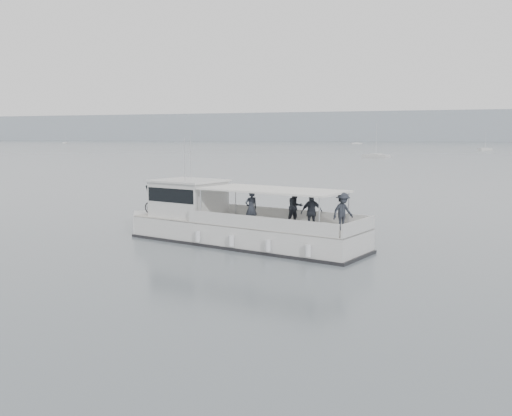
% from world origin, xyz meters
% --- Properties ---
extents(ground, '(1400.00, 1400.00, 0.00)m').
position_xyz_m(ground, '(0.00, 0.00, 0.00)').
color(ground, '#556064').
rests_on(ground, ground).
extents(headland, '(1400.00, 90.00, 28.00)m').
position_xyz_m(headland, '(0.00, 560.00, 14.00)').
color(headland, '#939EA8').
rests_on(headland, ground).
extents(tour_boat, '(12.09, 5.64, 5.08)m').
position_xyz_m(tour_boat, '(-0.92, -1.17, 0.83)').
color(tour_boat, silver).
rests_on(tour_boat, ground).
extents(moored_fleet, '(421.85, 363.23, 9.17)m').
position_xyz_m(moored_fleet, '(-9.36, 197.93, 0.36)').
color(moored_fleet, silver).
rests_on(moored_fleet, ground).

